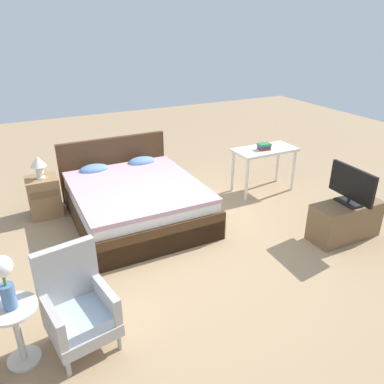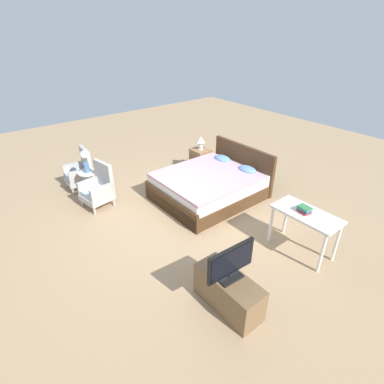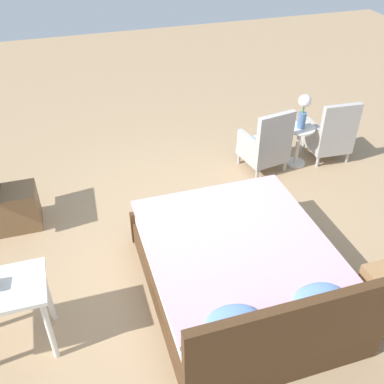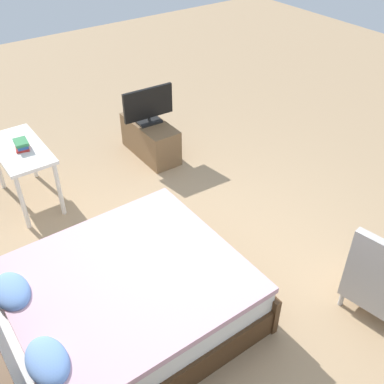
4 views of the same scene
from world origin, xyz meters
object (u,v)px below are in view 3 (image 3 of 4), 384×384
at_px(flower_vase, 304,108).
at_px(armchair_by_window_left, 330,135).
at_px(bed, 241,273).
at_px(side_table, 298,141).
at_px(armchair_by_window_right, 266,146).

bearing_deg(flower_vase, armchair_by_window_left, 179.71).
height_order(bed, side_table, bed).
xyz_separation_m(armchair_by_window_left, side_table, (0.50, -0.00, -0.01)).
distance_m(armchair_by_window_left, flower_vase, 0.70).
relative_size(armchair_by_window_left, flower_vase, 1.93).
distance_m(armchair_by_window_left, side_table, 0.50).
distance_m(bed, armchair_by_window_left, 2.97).
bearing_deg(bed, armchair_by_window_left, -137.07).
height_order(bed, armchair_by_window_right, bed).
bearing_deg(flower_vase, armchair_by_window_right, 0.20).
bearing_deg(side_table, armchair_by_window_left, 179.71).
relative_size(armchair_by_window_left, side_table, 1.60).
relative_size(bed, armchair_by_window_left, 2.33).
height_order(armchair_by_window_right, flower_vase, flower_vase).
height_order(armchair_by_window_right, side_table, armchair_by_window_right).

